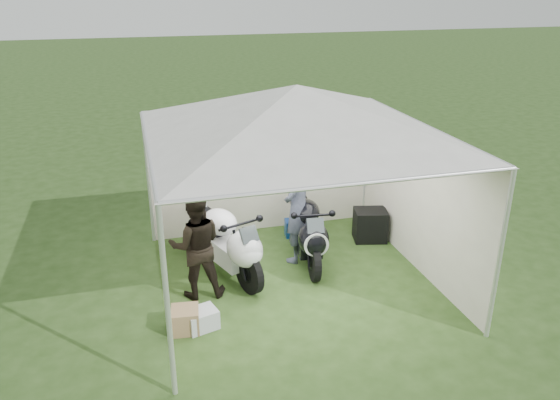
# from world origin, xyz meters

# --- Properties ---
(ground) EXTENTS (80.00, 80.00, 0.00)m
(ground) POSITION_xyz_m (0.00, 0.00, 0.00)
(ground) COLOR #253F14
(ground) RESTS_ON ground
(canopy_tent) EXTENTS (5.66, 5.66, 3.00)m
(canopy_tent) POSITION_xyz_m (-0.00, 0.03, 2.58)
(canopy_tent) COLOR silver
(canopy_tent) RESTS_ON ground
(motorcycle_white) EXTENTS (1.02, 2.07, 1.06)m
(motorcycle_white) POSITION_xyz_m (-0.96, 0.47, 0.59)
(motorcycle_white) COLOR black
(motorcycle_white) RESTS_ON ground
(motorcycle_black) EXTENTS (0.62, 2.09, 1.03)m
(motorcycle_black) POSITION_xyz_m (0.37, 0.58, 0.57)
(motorcycle_black) COLOR black
(motorcycle_black) RESTS_ON ground
(paddock_stand) EXTENTS (0.44, 0.30, 0.31)m
(paddock_stand) POSITION_xyz_m (0.49, 1.52, 0.15)
(paddock_stand) COLOR blue
(paddock_stand) RESTS_ON ground
(person_dark_jacket) EXTENTS (0.82, 0.66, 1.60)m
(person_dark_jacket) POSITION_xyz_m (-1.47, 0.01, 0.80)
(person_dark_jacket) COLOR black
(person_dark_jacket) RESTS_ON ground
(person_blue_jacket) EXTENTS (0.78, 0.79, 1.84)m
(person_blue_jacket) POSITION_xyz_m (0.25, 0.67, 0.92)
(person_blue_jacket) COLOR slate
(person_blue_jacket) RESTS_ON ground
(equipment_box) EXTENTS (0.65, 0.56, 0.56)m
(equipment_box) POSITION_xyz_m (1.70, 1.03, 0.28)
(equipment_box) COLOR black
(equipment_box) RESTS_ON ground
(crate_0) EXTENTS (0.47, 0.41, 0.27)m
(crate_0) POSITION_xyz_m (-1.54, -0.84, 0.13)
(crate_0) COLOR #B6BBC0
(crate_0) RESTS_ON ground
(crate_1) EXTENTS (0.39, 0.39, 0.32)m
(crate_1) POSITION_xyz_m (-1.75, -0.83, 0.16)
(crate_1) COLOR olive
(crate_1) RESTS_ON ground
(crate_2) EXTENTS (0.38, 0.35, 0.23)m
(crate_2) POSITION_xyz_m (-1.75, -0.75, 0.11)
(crate_2) COLOR silver
(crate_2) RESTS_ON ground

